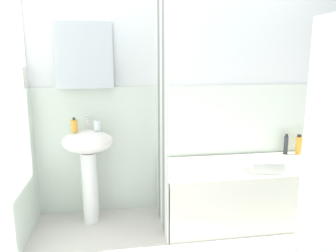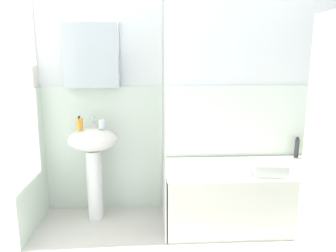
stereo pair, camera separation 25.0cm
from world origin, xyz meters
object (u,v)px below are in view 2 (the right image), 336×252
Objects in this scene: towel_folded at (269,168)px; sink at (93,153)px; body_wash_bottle at (297,148)px; bathtub at (249,195)px; soap_dispenser at (79,124)px; toothbrush_cup at (102,124)px; shampoo_bottle at (310,149)px.

sink is at bearing 167.91° from towel_folded.
body_wash_bottle is (1.93, 0.14, -0.01)m from sink.
bathtub is at bearing 118.12° from towel_folded.
towel_folded is (1.58, -0.28, -0.34)m from soap_dispenser.
soap_dispenser is at bearing 175.86° from bathtub.
toothbrush_cup reaches higher than towel_folded.
sink is 6.80× the size of soap_dispenser.
bathtub is (1.31, -0.14, -0.63)m from toothbrush_cup.
toothbrush_cup reaches higher than body_wash_bottle.
soap_dispenser is at bearing -175.16° from body_wash_bottle.
soap_dispenser is 1.64m from towel_folded.
bathtub is (1.49, -0.11, -0.64)m from soap_dispenser.
body_wash_bottle is (2.02, 0.17, -0.29)m from soap_dispenser.
sink is 0.30m from soap_dispenser.
towel_folded is (1.40, -0.31, -0.33)m from toothbrush_cup.
sink is 1.93m from body_wash_bottle.
towel_folded is (-0.44, -0.45, -0.05)m from body_wash_bottle.
soap_dispenser is at bearing 169.91° from towel_folded.
body_wash_bottle is (0.54, 0.28, 0.35)m from bathtub.
soap_dispenser is 2.05m from body_wash_bottle.
body_wash_bottle is at bearing 45.70° from towel_folded.
toothbrush_cup is at bearing 9.71° from soap_dispenser.
body_wash_bottle is 0.74× the size of towel_folded.
shampoo_bottle is at bearing 3.57° from soap_dispenser.
bathtub is at bearing -6.10° from toothbrush_cup.
sink is 4.18× the size of shampoo_bottle.
bathtub is 5.52× the size of towel_folded.
sink is 1.52m from towel_folded.
sink is 2.04m from shampoo_bottle.
sink reaches higher than shampoo_bottle.
body_wash_bottle is (-0.11, 0.04, -0.00)m from shampoo_bottle.
bathtub is at bearing -159.63° from shampoo_bottle.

